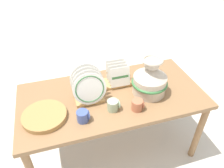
# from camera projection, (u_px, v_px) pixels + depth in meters

# --- Properties ---
(ground_plane) EXTENTS (14.00, 14.00, 0.00)m
(ground_plane) POSITION_uv_depth(u_px,v_px,m) (112.00, 146.00, 2.19)
(ground_plane) COLOR beige
(display_table) EXTENTS (1.50, 0.74, 0.67)m
(display_table) POSITION_uv_depth(u_px,v_px,m) (112.00, 102.00, 1.82)
(display_table) COLOR olive
(display_table) RESTS_ON ground_plane
(ceramic_vase) EXTENTS (0.29, 0.29, 0.32)m
(ceramic_vase) POSITION_uv_depth(u_px,v_px,m) (150.00, 79.00, 1.73)
(ceramic_vase) COLOR beige
(ceramic_vase) RESTS_ON display_table
(dish_rack_round_plates) EXTENTS (0.25, 0.19, 0.27)m
(dish_rack_round_plates) POSITION_uv_depth(u_px,v_px,m) (88.00, 88.00, 1.66)
(dish_rack_round_plates) COLOR tan
(dish_rack_round_plates) RESTS_ON display_table
(dish_rack_square_plates) EXTENTS (0.22, 0.17, 0.19)m
(dish_rack_square_plates) POSITION_uv_depth(u_px,v_px,m) (118.00, 77.00, 1.87)
(dish_rack_square_plates) COLOR tan
(dish_rack_square_plates) RESTS_ON display_table
(wicker_charger_stack) EXTENTS (0.32, 0.32, 0.04)m
(wicker_charger_stack) POSITION_uv_depth(u_px,v_px,m) (44.00, 116.00, 1.56)
(wicker_charger_stack) COLOR #AD7F47
(wicker_charger_stack) RESTS_ON display_table
(mug_sage_glaze) EXTENTS (0.09, 0.08, 0.08)m
(mug_sage_glaze) POSITION_uv_depth(u_px,v_px,m) (113.00, 105.00, 1.62)
(mug_sage_glaze) COLOR #9EB28E
(mug_sage_glaze) RESTS_ON display_table
(mug_terracotta_glaze) EXTENTS (0.09, 0.08, 0.08)m
(mug_terracotta_glaze) POSITION_uv_depth(u_px,v_px,m) (138.00, 105.00, 1.62)
(mug_terracotta_glaze) COLOR #B76647
(mug_terracotta_glaze) RESTS_ON display_table
(mug_cobalt_glaze) EXTENTS (0.09, 0.08, 0.08)m
(mug_cobalt_glaze) POSITION_uv_depth(u_px,v_px,m) (83.00, 116.00, 1.53)
(mug_cobalt_glaze) COLOR #42569E
(mug_cobalt_glaze) RESTS_ON display_table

